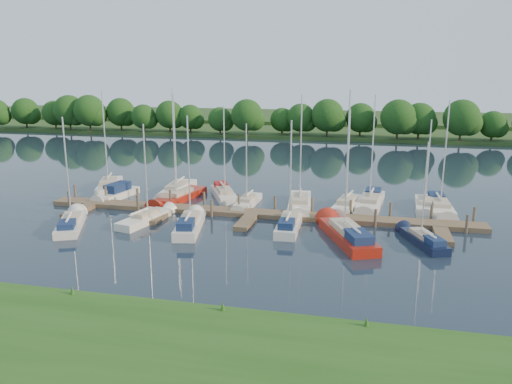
% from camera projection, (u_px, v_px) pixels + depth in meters
% --- Properties ---
extents(ground, '(260.00, 260.00, 0.00)m').
position_uv_depth(ground, '(230.00, 244.00, 37.98)').
color(ground, '#171F2E').
rests_on(ground, ground).
extents(near_bank, '(90.00, 10.00, 0.50)m').
position_uv_depth(near_bank, '(134.00, 353.00, 22.77)').
color(near_bank, '#204B15').
rests_on(near_bank, ground).
extents(dock, '(40.00, 6.00, 0.40)m').
position_uv_depth(dock, '(252.00, 215.00, 44.86)').
color(dock, brown).
rests_on(dock, ground).
extents(mooring_pilings, '(38.24, 2.84, 2.00)m').
position_uv_depth(mooring_pilings, '(255.00, 208.00, 45.83)').
color(mooring_pilings, '#473D33').
rests_on(mooring_pilings, ground).
extents(far_shore, '(180.00, 30.00, 0.60)m').
position_uv_depth(far_shore, '(324.00, 130.00, 108.96)').
color(far_shore, '#264219').
rests_on(far_shore, ground).
extents(distant_hill, '(220.00, 40.00, 1.40)m').
position_uv_depth(distant_hill, '(333.00, 118.00, 132.55)').
color(distant_hill, '#2F4B21').
rests_on(distant_hill, ground).
extents(treeline, '(147.49, 9.76, 8.27)m').
position_uv_depth(treeline, '(331.00, 118.00, 95.09)').
color(treeline, '#38281C').
rests_on(treeline, ground).
extents(sailboat_n_0, '(4.71, 8.76, 11.38)m').
position_uv_depth(sailboat_n_0, '(109.00, 188.00, 55.03)').
color(sailboat_n_0, silver).
rests_on(sailboat_n_0, ground).
extents(motorboat, '(2.55, 6.20, 1.92)m').
position_uv_depth(motorboat, '(117.00, 194.00, 51.72)').
color(motorboat, silver).
rests_on(motorboat, ground).
extents(sailboat_n_2, '(2.76, 9.15, 11.50)m').
position_uv_depth(sailboat_n_2, '(177.00, 191.00, 53.53)').
color(sailboat_n_2, silver).
rests_on(sailboat_n_2, ground).
extents(sailboat_n_3, '(3.33, 8.75, 10.99)m').
position_uv_depth(sailboat_n_3, '(178.00, 198.00, 50.68)').
color(sailboat_n_3, maroon).
rests_on(sailboat_n_3, ground).
extents(sailboat_n_4, '(4.62, 7.42, 9.85)m').
position_uv_depth(sailboat_n_4, '(224.00, 195.00, 51.65)').
color(sailboat_n_4, silver).
rests_on(sailboat_n_4, ground).
extents(sailboat_n_5, '(1.69, 6.50, 8.35)m').
position_uv_depth(sailboat_n_5, '(247.00, 203.00, 48.74)').
color(sailboat_n_5, silver).
rests_on(sailboat_n_5, ground).
extents(sailboat_n_6, '(2.94, 8.88, 11.15)m').
position_uv_depth(sailboat_n_6, '(300.00, 205.00, 48.09)').
color(sailboat_n_6, silver).
rests_on(sailboat_n_6, ground).
extents(sailboat_n_7, '(2.92, 7.71, 9.87)m').
position_uv_depth(sailboat_n_7, '(347.00, 207.00, 47.45)').
color(sailboat_n_7, silver).
rests_on(sailboat_n_7, ground).
extents(sailboat_n_8, '(2.87, 8.89, 11.15)m').
position_uv_depth(sailboat_n_8, '(370.00, 203.00, 48.56)').
color(sailboat_n_8, silver).
rests_on(sailboat_n_8, ground).
extents(sailboat_n_9, '(1.98, 6.93, 8.87)m').
position_uv_depth(sailboat_n_9, '(424.00, 206.00, 47.56)').
color(sailboat_n_9, silver).
rests_on(sailboat_n_9, ground).
extents(sailboat_n_10, '(2.18, 8.44, 10.65)m').
position_uv_depth(sailboat_n_10, '(440.00, 207.00, 47.05)').
color(sailboat_n_10, silver).
rests_on(sailboat_n_10, ground).
extents(sailboat_s_0, '(4.35, 7.34, 9.57)m').
position_uv_depth(sailboat_s_0, '(71.00, 224.00, 41.96)').
color(sailboat_s_0, silver).
rests_on(sailboat_s_0, ground).
extents(sailboat_s_1, '(2.82, 6.94, 8.88)m').
position_uv_depth(sailboat_s_1, '(146.00, 219.00, 43.47)').
color(sailboat_s_1, silver).
rests_on(sailboat_s_1, ground).
extents(sailboat_s_2, '(3.02, 7.58, 9.85)m').
position_uv_depth(sailboat_s_2, '(190.00, 226.00, 41.30)').
color(sailboat_s_2, silver).
rests_on(sailboat_s_2, ground).
extents(sailboat_s_3, '(1.96, 7.23, 9.43)m').
position_uv_depth(sailboat_s_3, '(289.00, 225.00, 41.51)').
color(sailboat_s_3, silver).
rests_on(sailboat_s_3, ground).
extents(sailboat_s_4, '(5.15, 9.20, 11.95)m').
position_uv_depth(sailboat_s_4, '(346.00, 235.00, 38.87)').
color(sailboat_s_4, maroon).
rests_on(sailboat_s_4, ground).
extents(sailboat_s_5, '(3.36, 6.22, 8.13)m').
position_uv_depth(sailboat_s_5, '(423.00, 240.00, 37.82)').
color(sailboat_s_5, black).
rests_on(sailboat_s_5, ground).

